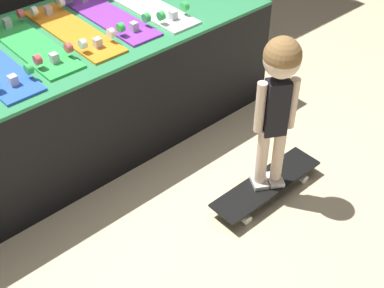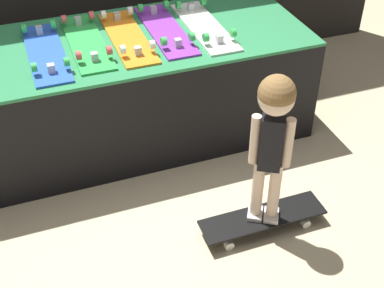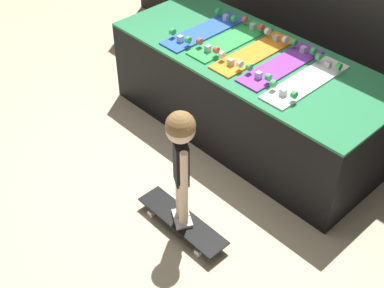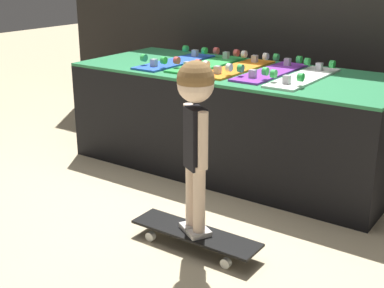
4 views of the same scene
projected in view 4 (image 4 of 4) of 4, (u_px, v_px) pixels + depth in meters
ground_plane at (192, 190)px, 3.53m from camera, size 16.00×16.00×0.00m
display_rack at (235, 119)px, 3.84m from camera, size 2.28×0.95×0.72m
skateboard_blue_on_rack at (175, 61)px, 3.97m from camera, size 0.21×0.78×0.09m
skateboard_green_on_rack at (208, 63)px, 3.87m from camera, size 0.21×0.78×0.09m
skateboard_orange_on_rack at (237, 67)px, 3.72m from camera, size 0.21×0.78×0.09m
skateboard_purple_on_rack at (271, 71)px, 3.60m from camera, size 0.21×0.78×0.09m
skateboard_white_on_rack at (304, 76)px, 3.43m from camera, size 0.21×0.78×0.09m
skateboard_on_floor at (195, 235)px, 2.80m from camera, size 0.72×0.19×0.09m
child at (196, 116)px, 2.59m from camera, size 0.20×0.18×0.90m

